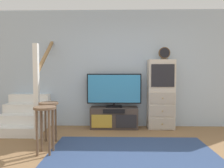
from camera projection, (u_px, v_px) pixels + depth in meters
name	position (u px, v px, depth m)	size (l,w,h in m)	color
back_wall	(127.00, 69.00, 4.93)	(6.40, 0.12, 2.70)	#A8BCD1
area_rug	(133.00, 156.00, 3.15)	(2.60, 1.80, 0.01)	navy
media_console	(114.00, 118.00, 4.73)	(1.06, 0.38, 0.47)	#423833
television	(114.00, 89.00, 4.72)	(1.22, 0.22, 0.76)	black
side_cabinet	(161.00, 94.00, 4.69)	(0.58, 0.38, 1.54)	beige
desk_clock	(164.00, 53.00, 4.63)	(0.25, 0.08, 0.28)	#4C3823
staircase	(29.00, 112.00, 4.78)	(1.00, 1.36, 2.20)	white
bar_stool_near	(45.00, 119.00, 3.22)	(0.34, 0.34, 0.73)	brown
bar_stool_far	(49.00, 113.00, 3.71)	(0.34, 0.34, 0.73)	brown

